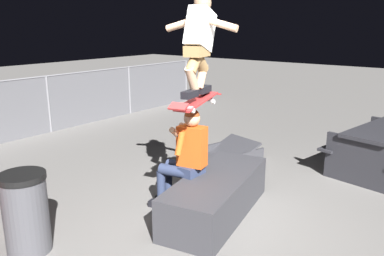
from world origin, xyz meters
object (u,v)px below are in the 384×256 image
(person_sitting_on_ledge, at_px, (184,155))
(skateboard, at_px, (197,101))
(trash_bin, at_px, (26,213))
(ledge_box_main, at_px, (216,195))
(kicker_ramp, at_px, (228,155))
(picnic_table_back, at_px, (384,143))
(skater_airborne, at_px, (199,41))

(person_sitting_on_ledge, relative_size, skateboard, 1.29)
(skateboard, bearing_deg, person_sitting_on_ledge, 82.88)
(person_sitting_on_ledge, distance_m, trash_bin, 1.90)
(ledge_box_main, relative_size, person_sitting_on_ledge, 1.40)
(kicker_ramp, bearing_deg, ledge_box_main, -150.99)
(picnic_table_back, bearing_deg, skater_airborne, 153.55)
(ledge_box_main, relative_size, kicker_ramp, 1.70)
(skater_airborne, height_order, picnic_table_back, skater_airborne)
(person_sitting_on_ledge, height_order, trash_bin, person_sitting_on_ledge)
(skater_airborne, xyz_separation_m, trash_bin, (-1.76, 0.91, -1.71))
(picnic_table_back, bearing_deg, skateboard, 154.15)
(person_sitting_on_ledge, distance_m, skater_airborne, 1.41)
(trash_bin, bearing_deg, ledge_box_main, -30.03)
(skater_airborne, bearing_deg, skateboard, -168.30)
(ledge_box_main, xyz_separation_m, kicker_ramp, (1.90, 1.05, -0.19))
(skater_airborne, bearing_deg, kicker_ramp, 23.18)
(kicker_ramp, height_order, picnic_table_back, picnic_table_back)
(person_sitting_on_ledge, relative_size, kicker_ramp, 1.22)
(ledge_box_main, height_order, skater_airborne, skater_airborne)
(trash_bin, bearing_deg, picnic_table_back, -26.75)
(person_sitting_on_ledge, relative_size, picnic_table_back, 0.71)
(skater_airborne, relative_size, kicker_ramp, 1.02)
(skater_airborne, bearing_deg, trash_bin, 152.75)
(skater_airborne, distance_m, picnic_table_back, 3.67)
(person_sitting_on_ledge, relative_size, trash_bin, 1.55)
(skateboard, height_order, kicker_ramp, skateboard)
(ledge_box_main, bearing_deg, kicker_ramp, 29.01)
(skateboard, bearing_deg, skater_airborne, 11.70)
(skateboard, distance_m, kicker_ramp, 2.66)
(picnic_table_back, bearing_deg, person_sitting_on_ledge, 150.69)
(kicker_ramp, xyz_separation_m, picnic_table_back, (0.91, -2.33, 0.44))
(skateboard, distance_m, skater_airborne, 0.69)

